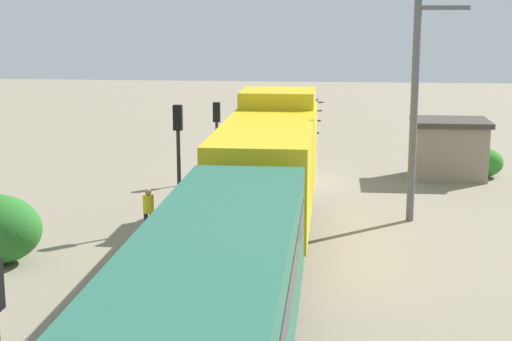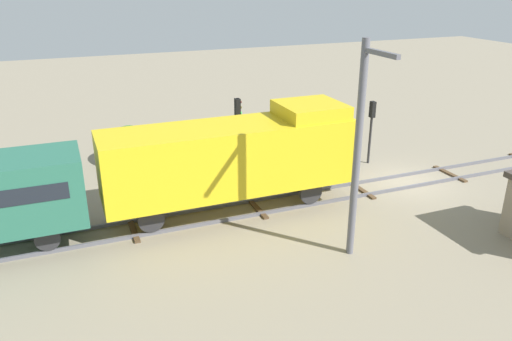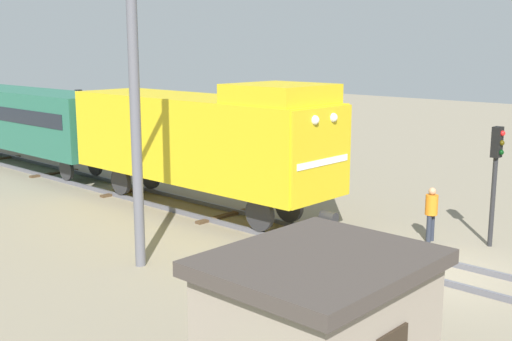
% 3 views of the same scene
% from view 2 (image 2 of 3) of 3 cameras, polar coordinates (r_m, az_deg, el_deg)
% --- Properties ---
extents(ground_plane, '(101.92, 101.92, 0.00)m').
position_cam_2_polar(ground_plane, '(27.28, 16.86, -1.28)').
color(ground_plane, gray).
extents(railway_track, '(2.40, 67.95, 0.16)m').
position_cam_2_polar(railway_track, '(27.25, 16.88, -1.14)').
color(railway_track, '#595960').
rests_on(railway_track, ground).
extents(locomotive, '(2.90, 11.60, 4.60)m').
position_cam_2_polar(locomotive, '(21.81, -2.48, 1.76)').
color(locomotive, gold).
rests_on(locomotive, railway_track).
extents(traffic_signal_near, '(0.32, 0.34, 3.61)m').
position_cam_2_polar(traffic_signal_near, '(28.72, 13.09, 5.59)').
color(traffic_signal_near, '#262628').
rests_on(traffic_signal_near, ground).
extents(traffic_signal_mid, '(0.32, 0.34, 4.42)m').
position_cam_2_polar(traffic_signal_mid, '(25.22, -2.07, 5.21)').
color(traffic_signal_mid, '#262628').
rests_on(traffic_signal_mid, ground).
extents(worker_near_track, '(0.38, 0.38, 1.70)m').
position_cam_2_polar(worker_near_track, '(27.71, 11.08, 1.84)').
color(worker_near_track, '#262B38').
rests_on(worker_near_track, ground).
extents(worker_by_signal, '(0.38, 0.38, 1.70)m').
position_cam_2_polar(worker_by_signal, '(26.17, -5.61, 0.96)').
color(worker_by_signal, '#262B38').
rests_on(worker_by_signal, ground).
extents(catenary_mast, '(1.94, 0.28, 8.19)m').
position_cam_2_polar(catenary_mast, '(18.25, 11.65, 2.55)').
color(catenary_mast, '#595960').
rests_on(catenary_mast, ground).
extents(bush_near, '(2.99, 2.45, 2.17)m').
position_cam_2_polar(bush_near, '(29.29, -14.19, 2.84)').
color(bush_near, '#286C26').
rests_on(bush_near, ground).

